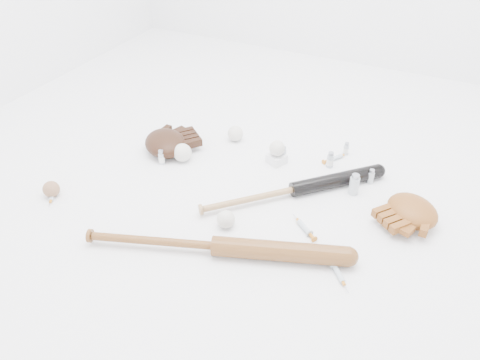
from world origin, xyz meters
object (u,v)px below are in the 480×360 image
at_px(bat_dark, 294,189).
at_px(glove_dark, 165,143).
at_px(pedestal, 277,159).
at_px(bat_wood, 215,246).

xyz_separation_m(bat_dark, glove_dark, (-0.64, 0.05, 0.02)).
relative_size(glove_dark, pedestal, 3.68).
height_order(bat_dark, glove_dark, glove_dark).
bearing_deg(bat_wood, pedestal, 72.61).
xyz_separation_m(bat_dark, bat_wood, (-0.13, -0.42, 0.00)).
distance_m(bat_dark, bat_wood, 0.44).
bearing_deg(bat_dark, pedestal, 83.96).
height_order(glove_dark, pedestal, glove_dark).
bearing_deg(glove_dark, bat_wood, -3.47).
height_order(bat_dark, pedestal, bat_dark).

